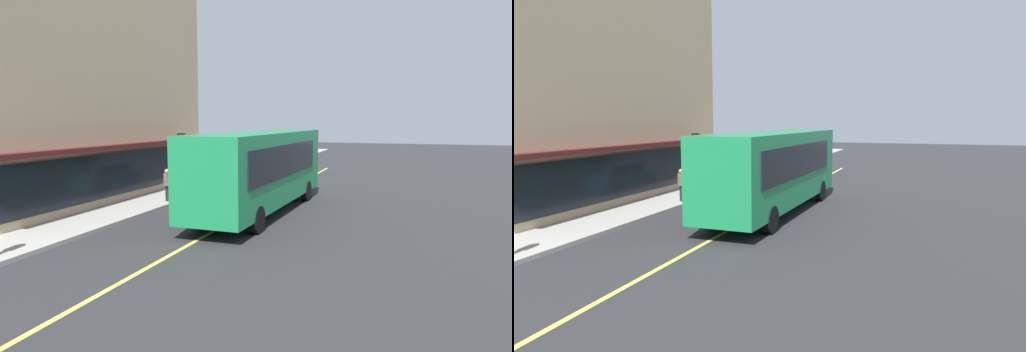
% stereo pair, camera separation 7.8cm
% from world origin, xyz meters
% --- Properties ---
extents(ground, '(120.00, 120.00, 0.00)m').
position_xyz_m(ground, '(0.00, 0.00, 0.00)').
color(ground, '#28282B').
extents(sidewalk, '(80.00, 2.56, 0.15)m').
position_xyz_m(sidewalk, '(0.00, 5.15, 0.07)').
color(sidewalk, '#9E9B93').
rests_on(sidewalk, ground).
extents(lane_centre_stripe, '(36.00, 0.16, 0.01)m').
position_xyz_m(lane_centre_stripe, '(0.00, 0.00, 0.00)').
color(lane_centre_stripe, '#D8D14C').
rests_on(lane_centre_stripe, ground).
extents(storefront_building, '(19.31, 11.83, 13.40)m').
position_xyz_m(storefront_building, '(-2.67, 12.04, 6.70)').
color(storefront_building, tan).
rests_on(storefront_building, ground).
extents(bus, '(11.19, 2.82, 3.50)m').
position_xyz_m(bus, '(-1.18, -0.56, 1.99)').
color(bus, '#197F47').
rests_on(bus, ground).
extents(traffic_light, '(0.30, 0.52, 3.20)m').
position_xyz_m(traffic_light, '(1.14, 4.52, 2.53)').
color(traffic_light, '#2D2D33').
rests_on(traffic_light, sidewalk).
extents(car_teal, '(4.31, 1.88, 1.52)m').
position_xyz_m(car_teal, '(2.13, 2.77, 0.74)').
color(car_teal, '#14666B').
rests_on(car_teal, ground).
extents(car_maroon, '(4.33, 1.92, 1.52)m').
position_xyz_m(car_maroon, '(13.45, 2.72, 0.74)').
color(car_maroon, maroon).
rests_on(car_maroon, ground).
extents(pedestrian_near_storefront, '(0.34, 0.34, 1.55)m').
position_xyz_m(pedestrian_near_storefront, '(-0.82, 4.30, 1.07)').
color(pedestrian_near_storefront, black).
rests_on(pedestrian_near_storefront, sidewalk).
extents(pedestrian_by_curb, '(0.34, 0.34, 1.57)m').
position_xyz_m(pedestrian_by_curb, '(7.16, 5.77, 1.09)').
color(pedestrian_by_curb, black).
rests_on(pedestrian_by_curb, sidewalk).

